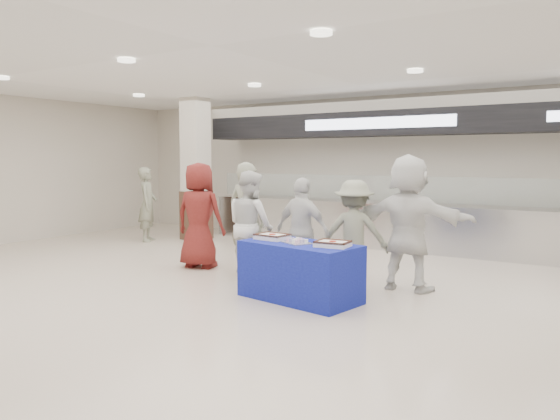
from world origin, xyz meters
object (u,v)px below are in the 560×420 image
Objects in this scene: soldier_a at (247,218)px; chef_tall at (251,225)px; soldier_b at (354,233)px; sheet_cake_left at (272,236)px; soldier_bg at (148,204)px; civilian_white at (409,223)px; cupcake_tray at (297,241)px; chef_short at (302,231)px; civilian_maroon at (199,215)px; sheet_cake_right at (333,243)px; display_table at (300,271)px.

chef_tall is at bearing 132.08° from soldier_a.
soldier_b is (1.54, 0.42, -0.06)m from chef_tall.
soldier_bg is at bearing 153.54° from sheet_cake_left.
civilian_white reaches higher than soldier_b.
chef_tall reaches higher than cupcake_tray.
chef_short is at bearing 170.72° from soldier_a.
cupcake_tray is 0.25× the size of soldier_a.
chef_tall reaches higher than chef_short.
sheet_cake_left is at bearing 166.93° from chef_tall.
civilian_maroon reaches higher than soldier_b.
chef_tall is at bearing 15.52° from civilian_white.
cupcake_tray is 0.30× the size of soldier_b.
sheet_cake_right is 2.31m from soldier_a.
sheet_cake_left is at bearing 146.87° from civilian_maroon.
sheet_cake_left is 1.43m from soldier_a.
display_table is 1.53m from chef_tall.
chef_tall is 0.85m from chef_short.
soldier_b is 0.81× the size of civilian_white.
sheet_cake_left is 0.47m from cupcake_tray.
chef_tall is at bearing 142.68° from sheet_cake_left.
civilian_maroon is at bearing 157.54° from sheet_cake_left.
sheet_cake_left is at bearing 173.49° from sheet_cake_right.
soldier_a is at bearing 7.39° from civilian_white.
soldier_bg is (-5.46, 2.55, 0.45)m from display_table.
chef_short reaches higher than soldier_b.
chef_tall reaches higher than soldier_b.
display_table is 3.51× the size of sheet_cake_left.
civilian_maroon reaches higher than display_table.
chef_tall is (-1.78, 0.73, 0.04)m from sheet_cake_right.
soldier_bg is at bearing -22.88° from soldier_a.
sheet_cake_right reaches higher than cupcake_tray.
display_table is 1.93m from soldier_a.
soldier_b reaches higher than cupcake_tray.
civilian_white is (3.51, 0.36, 0.06)m from civilian_maroon.
cupcake_tray is at bearing -14.13° from sheet_cake_left.
sheet_cake_left is 0.28× the size of chef_short.
display_table is at bearing 53.06° from civilian_white.
chef_tall reaches higher than sheet_cake_right.
sheet_cake_right is 1.17m from soldier_b.
chef_short is 0.95× the size of soldier_bg.
display_table is 6.05m from soldier_bg.
sheet_cake_left is at bearing 138.86° from soldier_a.
chef_short is (2.06, -0.08, -0.11)m from civilian_maroon.
soldier_a is at bearing 157.10° from display_table.
cupcake_tray is at bearing -148.62° from soldier_bg.
sheet_cake_right is 0.28× the size of soldier_b.
chef_tall is 4.57m from soldier_bg.
soldier_a reaches higher than chef_short.
civilian_white reaches higher than chef_tall.
soldier_a is at bearing -1.80° from chef_short.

